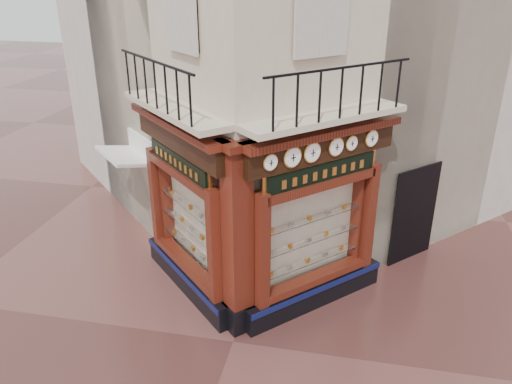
% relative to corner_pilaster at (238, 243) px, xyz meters
% --- Properties ---
extents(ground, '(80.00, 80.00, 0.00)m').
position_rel_corner_pilaster_xyz_m(ground, '(0.00, -0.50, -1.95)').
color(ground, '#4A2622').
rests_on(ground, ground).
extents(neighbour_left, '(11.31, 11.31, 11.00)m').
position_rel_corner_pilaster_xyz_m(neighbour_left, '(-2.47, 8.13, 3.55)').
color(neighbour_left, beige).
rests_on(neighbour_left, ground).
extents(neighbour_right, '(11.31, 11.31, 11.00)m').
position_rel_corner_pilaster_xyz_m(neighbour_right, '(2.47, 8.13, 3.55)').
color(neighbour_right, beige).
rests_on(neighbour_right, ground).
extents(shopfront_left, '(2.86, 2.86, 3.98)m').
position_rel_corner_pilaster_xyz_m(shopfront_left, '(-1.41, 1.07, 0.03)').
color(shopfront_left, black).
rests_on(shopfront_left, ground).
extents(shopfront_right, '(2.86, 2.86, 3.98)m').
position_rel_corner_pilaster_xyz_m(shopfront_right, '(1.41, 1.07, 0.03)').
color(shopfront_right, black).
rests_on(shopfront_right, ground).
extents(corner_pilaster, '(0.85, 0.85, 3.98)m').
position_rel_corner_pilaster_xyz_m(corner_pilaster, '(0.00, 0.00, 0.00)').
color(corner_pilaster, black).
rests_on(corner_pilaster, ground).
extents(balcony, '(5.94, 2.97, 1.03)m').
position_rel_corner_pilaster_xyz_m(balcony, '(0.00, 0.99, 2.27)').
color(balcony, beige).
rests_on(balcony, ground).
extents(clock_a, '(0.26, 0.26, 0.31)m').
position_rel_corner_pilaster_xyz_m(clock_a, '(0.61, 0.00, 1.67)').
color(clock_a, gold).
rests_on(clock_a, ground).
extents(clock_b, '(0.32, 0.32, 0.40)m').
position_rel_corner_pilaster_xyz_m(clock_b, '(0.95, 0.34, 1.67)').
color(clock_b, gold).
rests_on(clock_b, ground).
extents(clock_c, '(0.32, 0.32, 0.40)m').
position_rel_corner_pilaster_xyz_m(clock_c, '(1.27, 0.66, 1.67)').
color(clock_c, gold).
rests_on(clock_c, ground).
extents(clock_d, '(0.30, 0.30, 0.37)m').
position_rel_corner_pilaster_xyz_m(clock_d, '(1.68, 1.08, 1.67)').
color(clock_d, gold).
rests_on(clock_d, ground).
extents(clock_e, '(0.25, 0.25, 0.31)m').
position_rel_corner_pilaster_xyz_m(clock_e, '(1.96, 1.36, 1.67)').
color(clock_e, gold).
rests_on(clock_e, ground).
extents(clock_f, '(0.28, 0.28, 0.35)m').
position_rel_corner_pilaster_xyz_m(clock_f, '(2.34, 1.74, 1.67)').
color(clock_f, gold).
rests_on(clock_f, ground).
extents(awning, '(1.89, 1.89, 0.26)m').
position_rel_corner_pilaster_xyz_m(awning, '(-3.56, 2.85, -1.95)').
color(awning, white).
rests_on(awning, ground).
extents(signboard_left, '(1.95, 1.95, 0.52)m').
position_rel_corner_pilaster_xyz_m(signboard_left, '(-1.46, 1.01, 1.15)').
color(signboard_left, gold).
rests_on(signboard_left, ground).
extents(signboard_right, '(2.03, 2.03, 0.54)m').
position_rel_corner_pilaster_xyz_m(signboard_right, '(1.46, 1.01, 1.15)').
color(signboard_right, gold).
rests_on(signboard_right, ground).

